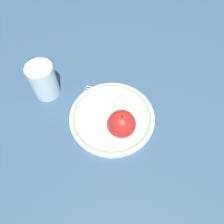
# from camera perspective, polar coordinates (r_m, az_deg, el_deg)

# --- Properties ---
(ground_plane) EXTENTS (2.00, 2.00, 0.00)m
(ground_plane) POSITION_cam_1_polar(r_m,az_deg,el_deg) (0.61, 1.66, -1.19)
(ground_plane) COLOR #314E6C
(plate) EXTENTS (0.23, 0.23, 0.01)m
(plate) POSITION_cam_1_polar(r_m,az_deg,el_deg) (0.60, -0.00, -1.32)
(plate) COLOR silver
(plate) RESTS_ON ground_plane
(apple_red_whole) EXTENTS (0.07, 0.07, 0.08)m
(apple_red_whole) POSITION_cam_1_polar(r_m,az_deg,el_deg) (0.54, 2.54, -3.15)
(apple_red_whole) COLOR red
(apple_red_whole) RESTS_ON plate
(apple_slice_front) EXTENTS (0.07, 0.06, 0.02)m
(apple_slice_front) POSITION_cam_1_polar(r_m,az_deg,el_deg) (0.59, -4.64, -0.42)
(apple_slice_front) COLOR #F1DECB
(apple_slice_front) RESTS_ON plate
(fork) EXTENTS (0.17, 0.07, 0.00)m
(fork) POSITION_cam_1_polar(r_m,az_deg,el_deg) (0.62, 0.44, 3.93)
(fork) COLOR silver
(fork) RESTS_ON plate
(drinking_glass) EXTENTS (0.07, 0.07, 0.10)m
(drinking_glass) POSITION_cam_1_polar(r_m,az_deg,el_deg) (0.64, -17.47, 7.82)
(drinking_glass) COLOR silver
(drinking_glass) RESTS_ON ground_plane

